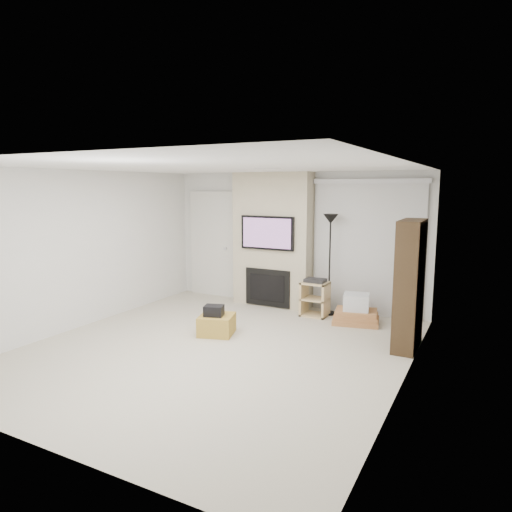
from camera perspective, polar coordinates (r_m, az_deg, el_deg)
The scene contains 16 objects.
floor at distance 6.51m, azimuth -4.99°, elevation -11.52°, with size 5.00×5.50×0.00m, color beige.
ceiling at distance 6.11m, azimuth -5.31°, elevation 11.06°, with size 5.00×5.50×0.00m, color white.
wall_back at distance 8.61m, azimuth 4.78°, elevation 2.05°, with size 5.00×2.50×0.00m, color white.
wall_front at distance 4.19m, azimuth -25.95°, elevation -5.96°, with size 5.00×2.50×0.00m, color white.
wall_left at distance 7.81m, azimuth -20.79°, elevation 0.83°, with size 5.50×2.50×0.00m, color white.
wall_right at distance 5.29m, azimuth 18.33°, elevation -2.60°, with size 5.50×2.50×0.00m, color white.
hvac_vent at distance 6.61m, azimuth 1.50°, elevation 10.89°, with size 0.35×0.18×0.01m, color silver.
ottoman at distance 7.08m, azimuth -4.93°, elevation -8.54°, with size 0.50×0.50×0.30m, color #B28D35.
black_bag at distance 6.98m, azimuth -5.29°, elevation -6.82°, with size 0.28×0.22×0.16m, color black.
fireplace_wall at distance 8.56m, azimuth 2.07°, elevation 1.95°, with size 1.50×0.47×2.50m.
entry_door at distance 9.44m, azimuth -5.46°, elevation 1.44°, with size 1.02×0.11×2.14m.
vertical_blinds at distance 8.12m, azimuth 13.79°, elevation 1.59°, with size 1.98×0.10×2.37m.
floor_lamp at distance 8.00m, azimuth 9.27°, elevation 2.51°, with size 0.26×0.26×1.77m.
av_stand at distance 8.04m, azimuth 7.38°, elevation -5.03°, with size 0.45×0.38×0.66m.
box_stack at distance 7.76m, azimuth 12.40°, elevation -6.86°, with size 0.83×0.69×0.49m.
bookshelf at distance 6.63m, azimuth 18.63°, elevation -3.46°, with size 0.30×0.80×1.80m.
Camera 1 is at (3.30, -5.13, 2.25)m, focal length 32.00 mm.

